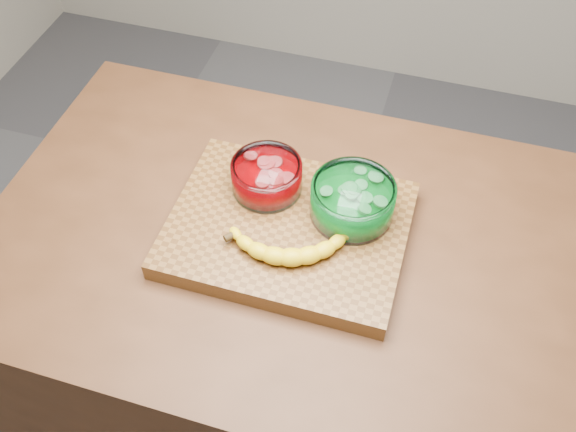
# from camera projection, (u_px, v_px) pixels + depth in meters

# --- Properties ---
(ground) EXTENTS (3.50, 3.50, 0.00)m
(ground) POSITION_uv_depth(u_px,v_px,m) (288.00, 418.00, 1.95)
(ground) COLOR #57565B
(ground) RESTS_ON ground
(counter) EXTENTS (1.20, 0.80, 0.90)m
(counter) POSITION_uv_depth(u_px,v_px,m) (288.00, 346.00, 1.60)
(counter) COLOR #4A2A16
(counter) RESTS_ON ground
(cutting_board) EXTENTS (0.45, 0.35, 0.04)m
(cutting_board) POSITION_uv_depth(u_px,v_px,m) (288.00, 229.00, 1.24)
(cutting_board) COLOR brown
(cutting_board) RESTS_ON counter
(bowl_red) EXTENTS (0.14, 0.14, 0.06)m
(bowl_red) POSITION_uv_depth(u_px,v_px,m) (267.00, 177.00, 1.26)
(bowl_red) COLOR white
(bowl_red) RESTS_ON cutting_board
(bowl_green) EXTENTS (0.16, 0.16, 0.07)m
(bowl_green) POSITION_uv_depth(u_px,v_px,m) (352.00, 201.00, 1.21)
(bowl_green) COLOR white
(bowl_green) RESTS_ON cutting_board
(banana) EXTENTS (0.25, 0.15, 0.04)m
(banana) POSITION_uv_depth(u_px,v_px,m) (289.00, 238.00, 1.18)
(banana) COLOR yellow
(banana) RESTS_ON cutting_board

